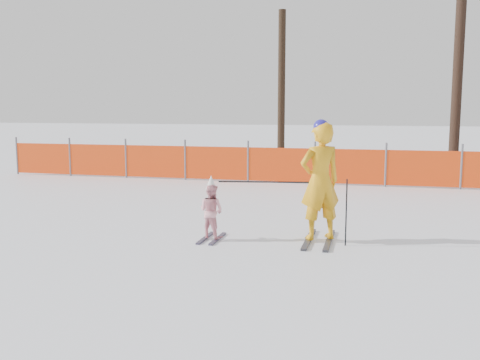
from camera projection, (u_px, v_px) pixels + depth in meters
name	position (u px, v px, depth m)	size (l,w,h in m)	color
ground	(233.00, 244.00, 8.80)	(120.00, 120.00, 0.00)	white
adult	(320.00, 181.00, 8.87)	(0.85, 1.43, 2.04)	black
child	(211.00, 210.00, 9.06)	(0.54, 0.85, 1.10)	black
ski_poles	(298.00, 194.00, 8.81)	(2.13, 0.30, 1.10)	black
safety_fence	(238.00, 163.00, 16.13)	(15.56, 0.06, 1.25)	#595960
tree_trunks	(402.00, 91.00, 18.37)	(7.53, 1.72, 5.84)	black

